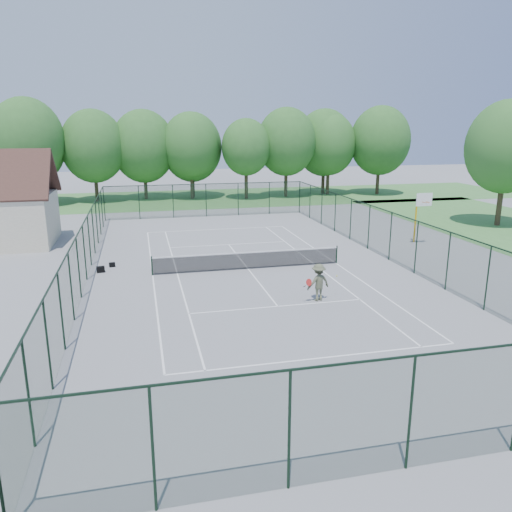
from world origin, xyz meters
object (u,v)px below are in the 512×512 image
Objects in this scene: sports_bag_a at (101,269)px; tennis_player at (318,282)px; tennis_net at (248,260)px; basketball_goal at (420,208)px.

tennis_player reaches higher than sports_bag_a.
tennis_player is (2.11, -6.02, 0.33)m from tennis_net.
basketball_goal is at bearing -4.91° from sports_bag_a.
basketball_goal reaches higher than tennis_player.
tennis_player is at bearing -46.09° from sports_bag_a.
tennis_player is at bearing -138.80° from basketball_goal.
basketball_goal is 14.77m from tennis_player.
basketball_goal is 21.76m from sports_bag_a.
sports_bag_a is (-8.35, 1.27, -0.40)m from tennis_net.
tennis_net is at bearing 109.27° from tennis_player.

